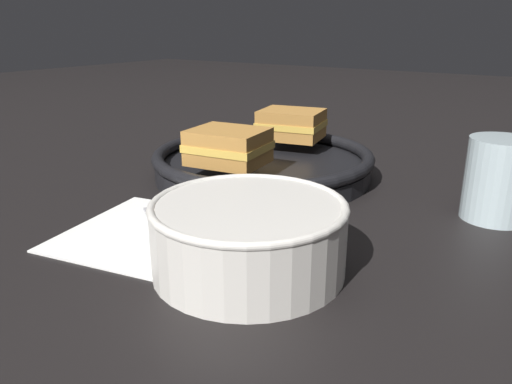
% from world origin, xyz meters
% --- Properties ---
extents(ground_plane, '(4.00, 4.00, 0.00)m').
position_xyz_m(ground_plane, '(0.00, 0.00, 0.00)').
color(ground_plane, black).
extents(napkin, '(0.24, 0.21, 0.00)m').
position_xyz_m(napkin, '(-0.06, -0.06, 0.00)').
color(napkin, white).
rests_on(napkin, ground_plane).
extents(soup_bowl, '(0.18, 0.18, 0.07)m').
position_xyz_m(soup_bowl, '(0.06, -0.08, 0.04)').
color(soup_bowl, silver).
rests_on(soup_bowl, ground_plane).
extents(spoon, '(0.14, 0.10, 0.01)m').
position_xyz_m(spoon, '(-0.03, -0.09, 0.01)').
color(spoon, '#B7B7BC').
rests_on(spoon, napkin).
extents(skillet, '(0.33, 0.45, 0.04)m').
position_xyz_m(skillet, '(-0.09, 0.19, 0.02)').
color(skillet, black).
rests_on(skillet, ground_plane).
extents(sandwich_near_left, '(0.11, 0.10, 0.05)m').
position_xyz_m(sandwich_near_left, '(-0.10, 0.27, 0.06)').
color(sandwich_near_left, '#B27A38').
rests_on(sandwich_near_left, skillet).
extents(sandwich_near_right, '(0.11, 0.09, 0.05)m').
position_xyz_m(sandwich_near_right, '(-0.09, 0.09, 0.06)').
color(sandwich_near_right, '#B27A38').
rests_on(sandwich_near_right, skillet).
extents(drinking_glass, '(0.08, 0.08, 0.10)m').
position_xyz_m(drinking_glass, '(0.23, 0.19, 0.05)').
color(drinking_glass, silver).
rests_on(drinking_glass, ground_plane).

